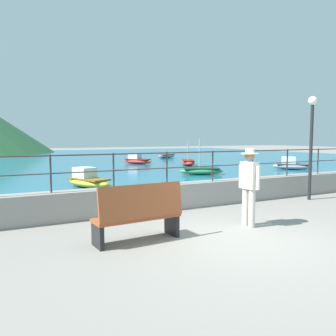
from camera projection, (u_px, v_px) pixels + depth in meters
name	position (u px, v px, depth m)	size (l,w,h in m)	color
ground_plane	(242.00, 240.00, 6.63)	(120.00, 120.00, 0.00)	gray
promenade_wall	(167.00, 197.00, 9.42)	(20.00, 0.56, 0.70)	gray
railing	(167.00, 162.00, 9.33)	(18.44, 0.04, 0.90)	#383330
lake_water	(47.00, 160.00, 29.41)	(64.00, 44.32, 0.06)	#236B89
bench_main	(139.00, 213.00, 6.43)	(1.73, 0.66, 1.13)	#9E4C28
person_walking	(249.00, 183.00, 7.53)	(0.38, 0.56, 1.75)	beige
lamp_post	(312.00, 131.00, 10.71)	(0.28, 0.28, 3.28)	#232326
boat_0	(292.00, 165.00, 20.56)	(2.28, 2.25, 0.76)	gray
boat_2	(137.00, 160.00, 24.86)	(2.04, 2.41, 0.76)	red
boat_3	(88.00, 180.00, 13.25)	(1.66, 2.47, 0.76)	gold
boat_4	(201.00, 171.00, 17.72)	(2.47, 1.78, 1.87)	#338C59
boat_6	(188.00, 162.00, 23.72)	(1.81, 2.46, 1.72)	red
boat_7	(166.00, 156.00, 32.09)	(2.47, 1.78, 0.36)	gray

